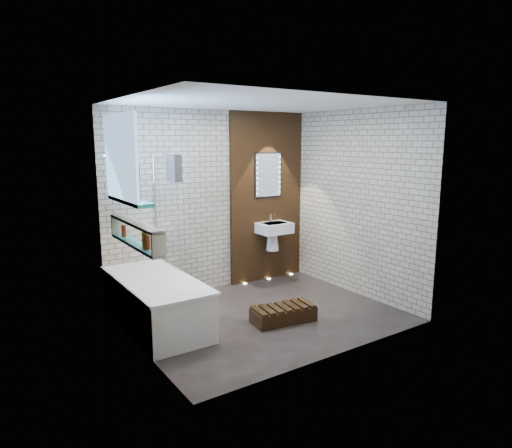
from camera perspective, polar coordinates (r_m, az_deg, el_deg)
ground at (r=5.83m, az=0.84°, el=-11.40°), size 3.20×3.20×0.00m
room_shell at (r=5.48m, az=0.87°, el=1.30°), size 3.24×3.20×2.60m
walnut_panel at (r=7.05m, az=1.35°, el=3.36°), size 1.30×0.06×2.60m
clerestory_window at (r=5.04m, az=-16.43°, el=6.95°), size 0.18×1.00×0.94m
display_niche at (r=4.95m, az=-14.88°, el=-1.22°), size 0.14×1.30×0.26m
bathtub at (r=5.57m, az=-12.46°, el=-9.54°), size 0.79×1.74×0.70m
bath_screen at (r=5.85m, az=-11.19°, el=1.49°), size 0.01×0.78×1.40m
towel at (r=5.53m, az=-10.28°, el=6.95°), size 0.10×0.25×0.32m
shower_head at (r=5.69m, az=-15.72°, el=8.34°), size 0.18×0.18×0.02m
washbasin at (r=6.98m, az=2.26°, el=-0.98°), size 0.50×0.36×0.58m
led_mirror at (r=6.99m, az=1.54°, el=6.17°), size 0.50×0.02×0.70m
walnut_step at (r=5.63m, az=3.46°, el=-11.31°), size 0.81×0.45×0.17m
niche_bottles at (r=4.82m, az=-14.30°, el=-1.86°), size 0.06×0.79×0.16m
sill_vases at (r=5.06m, az=-15.46°, el=4.45°), size 0.18×0.39×0.39m
floor_uplights at (r=7.27m, az=1.63°, el=-6.88°), size 0.96×0.06×0.01m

